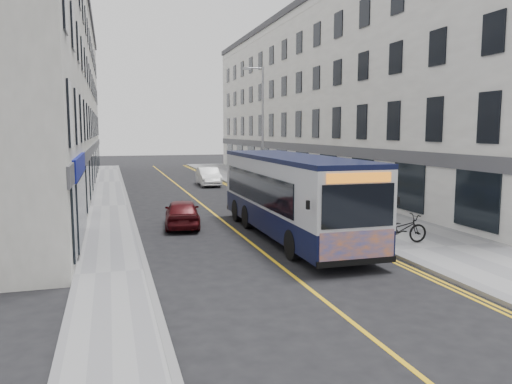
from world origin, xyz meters
TOP-DOWN VIEW (x-y plane):
  - ground at (0.00, 0.00)m, footprint 140.00×140.00m
  - pavement_east at (6.25, 12.00)m, footprint 4.50×64.00m
  - pavement_west at (-5.00, 12.00)m, footprint 2.00×64.00m
  - kerb_east at (4.00, 12.00)m, footprint 0.18×64.00m
  - kerb_west at (-4.00, 12.00)m, footprint 0.18×64.00m
  - road_centre_line at (0.00, 12.00)m, footprint 0.12×64.00m
  - road_dbl_yellow_inner at (3.55, 12.00)m, footprint 0.10×64.00m
  - road_dbl_yellow_outer at (3.75, 12.00)m, footprint 0.10×64.00m
  - terrace_east at (11.50, 21.00)m, footprint 6.00×46.00m
  - terrace_west at (-9.00, 21.00)m, footprint 6.00×46.00m
  - streetlamp at (4.17, 14.00)m, footprint 1.32×0.18m
  - city_bus at (1.73, 2.24)m, footprint 2.56×10.94m
  - bicycle at (4.99, -0.38)m, footprint 2.00×0.76m
  - pedestrian_near at (5.25, 10.91)m, footprint 0.69×0.54m
  - pedestrian_far at (7.59, 12.63)m, footprint 1.08×1.01m
  - car_white at (2.22, 21.35)m, footprint 1.62×4.21m
  - car_maroon at (-2.00, 5.49)m, footprint 1.86×3.75m

SIDE VIEW (x-z plane):
  - ground at x=0.00m, z-range 0.00..0.00m
  - road_centre_line at x=0.00m, z-range 0.00..0.01m
  - road_dbl_yellow_inner at x=3.55m, z-range 0.00..0.01m
  - road_dbl_yellow_outer at x=3.75m, z-range 0.00..0.01m
  - pavement_east at x=6.25m, z-range 0.00..0.12m
  - pavement_west at x=-5.00m, z-range 0.00..0.12m
  - kerb_east at x=4.00m, z-range 0.00..0.13m
  - kerb_west at x=-4.00m, z-range 0.00..0.13m
  - car_maroon at x=-2.00m, z-range 0.00..1.23m
  - bicycle at x=4.99m, z-range 0.12..1.16m
  - car_white at x=2.22m, z-range 0.00..1.37m
  - pedestrian_near at x=5.25m, z-range 0.12..1.80m
  - pedestrian_far at x=7.59m, z-range 0.12..1.89m
  - city_bus at x=1.73m, z-range 0.15..3.33m
  - streetlamp at x=4.17m, z-range 0.38..8.38m
  - terrace_east at x=11.50m, z-range 0.00..13.00m
  - terrace_west at x=-9.00m, z-range 0.00..13.00m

